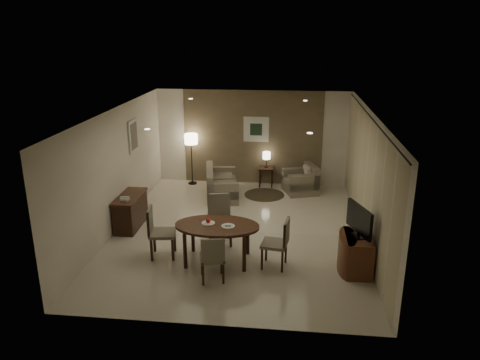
# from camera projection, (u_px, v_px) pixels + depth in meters

# --- Properties ---
(room_shell) EXTENTS (5.50, 7.00, 2.70)m
(room_shell) POSITION_uv_depth(u_px,v_px,m) (241.00, 169.00, 10.47)
(room_shell) COLOR beige
(room_shell) RESTS_ON ground
(taupe_accent) EXTENTS (3.96, 0.03, 2.70)m
(taupe_accent) POSITION_uv_depth(u_px,v_px,m) (253.00, 138.00, 13.38)
(taupe_accent) COLOR #766149
(taupe_accent) RESTS_ON wall_back
(curtain_wall) EXTENTS (0.08, 6.70, 2.58)m
(curtain_wall) POSITION_uv_depth(u_px,v_px,m) (366.00, 180.00, 9.82)
(curtain_wall) COLOR beige
(curtain_wall) RESTS_ON wall_right
(curtain_rod) EXTENTS (0.03, 6.80, 0.03)m
(curtain_rod) POSITION_uv_depth(u_px,v_px,m) (371.00, 117.00, 9.40)
(curtain_rod) COLOR black
(curtain_rod) RESTS_ON wall_right
(art_back_frame) EXTENTS (0.72, 0.03, 0.72)m
(art_back_frame) POSITION_uv_depth(u_px,v_px,m) (256.00, 129.00, 13.27)
(art_back_frame) COLOR silver
(art_back_frame) RESTS_ON wall_back
(art_back_canvas) EXTENTS (0.34, 0.01, 0.34)m
(art_back_canvas) POSITION_uv_depth(u_px,v_px,m) (256.00, 129.00, 13.25)
(art_back_canvas) COLOR #1C321E
(art_back_canvas) RESTS_ON wall_back
(art_left_frame) EXTENTS (0.03, 0.60, 0.80)m
(art_left_frame) POSITION_uv_depth(u_px,v_px,m) (133.00, 136.00, 11.35)
(art_left_frame) COLOR silver
(art_left_frame) RESTS_ON wall_left
(art_left_canvas) EXTENTS (0.01, 0.46, 0.64)m
(art_left_canvas) POSITION_uv_depth(u_px,v_px,m) (134.00, 136.00, 11.35)
(art_left_canvas) COLOR gray
(art_left_canvas) RESTS_ON wall_left
(downlight_nl) EXTENTS (0.10, 0.10, 0.01)m
(downlight_nl) POSITION_uv_depth(u_px,v_px,m) (147.00, 129.00, 8.12)
(downlight_nl) COLOR white
(downlight_nl) RESTS_ON ceiling
(downlight_nr) EXTENTS (0.10, 0.10, 0.01)m
(downlight_nr) POSITION_uv_depth(u_px,v_px,m) (310.00, 133.00, 7.83)
(downlight_nr) COLOR white
(downlight_nr) RESTS_ON ceiling
(downlight_fl) EXTENTS (0.10, 0.10, 0.01)m
(downlight_fl) POSITION_uv_depth(u_px,v_px,m) (191.00, 99.00, 11.52)
(downlight_fl) COLOR white
(downlight_fl) RESTS_ON ceiling
(downlight_fr) EXTENTS (0.10, 0.10, 0.01)m
(downlight_fr) POSITION_uv_depth(u_px,v_px,m) (305.00, 101.00, 11.22)
(downlight_fr) COLOR white
(downlight_fr) RESTS_ON ceiling
(console_desk) EXTENTS (0.48, 1.20, 0.75)m
(console_desk) POSITION_uv_depth(u_px,v_px,m) (131.00, 211.00, 10.65)
(console_desk) COLOR #4F3119
(console_desk) RESTS_ON floor
(telephone) EXTENTS (0.20, 0.14, 0.09)m
(telephone) POSITION_uv_depth(u_px,v_px,m) (125.00, 198.00, 10.24)
(telephone) COLOR white
(telephone) RESTS_ON console_desk
(tv_cabinet) EXTENTS (0.48, 0.90, 0.70)m
(tv_cabinet) POSITION_uv_depth(u_px,v_px,m) (357.00, 253.00, 8.74)
(tv_cabinet) COLOR brown
(tv_cabinet) RESTS_ON floor
(flat_tv) EXTENTS (0.36, 0.85, 0.60)m
(flat_tv) POSITION_uv_depth(u_px,v_px,m) (359.00, 220.00, 8.53)
(flat_tv) COLOR black
(flat_tv) RESTS_ON tv_cabinet
(dining_table) EXTENTS (1.63, 1.02, 0.76)m
(dining_table) POSITION_uv_depth(u_px,v_px,m) (217.00, 243.00, 9.08)
(dining_table) COLOR #4F3119
(dining_table) RESTS_ON floor
(chair_near) EXTENTS (0.53, 0.53, 0.90)m
(chair_near) POSITION_uv_depth(u_px,v_px,m) (212.00, 257.00, 8.38)
(chair_near) COLOR gray
(chair_near) RESTS_ON floor
(chair_far) EXTENTS (0.60, 0.60, 1.04)m
(chair_far) POSITION_uv_depth(u_px,v_px,m) (220.00, 221.00, 9.78)
(chair_far) COLOR gray
(chair_far) RESTS_ON floor
(chair_left) EXTENTS (0.57, 0.57, 1.03)m
(chair_left) POSITION_uv_depth(u_px,v_px,m) (163.00, 233.00, 9.23)
(chair_left) COLOR gray
(chair_left) RESTS_ON floor
(chair_right) EXTENTS (0.53, 0.53, 0.97)m
(chair_right) POSITION_uv_depth(u_px,v_px,m) (274.00, 243.00, 8.84)
(chair_right) COLOR gray
(chair_right) RESTS_ON floor
(plate_a) EXTENTS (0.26, 0.26, 0.02)m
(plate_a) POSITION_uv_depth(u_px,v_px,m) (208.00, 223.00, 9.02)
(plate_a) COLOR white
(plate_a) RESTS_ON dining_table
(plate_b) EXTENTS (0.26, 0.26, 0.02)m
(plate_b) POSITION_uv_depth(u_px,v_px,m) (228.00, 226.00, 8.88)
(plate_b) COLOR white
(plate_b) RESTS_ON dining_table
(fruit_apple) EXTENTS (0.09, 0.09, 0.09)m
(fruit_apple) POSITION_uv_depth(u_px,v_px,m) (208.00, 221.00, 9.00)
(fruit_apple) COLOR red
(fruit_apple) RESTS_ON plate_a
(napkin) EXTENTS (0.12, 0.08, 0.03)m
(napkin) POSITION_uv_depth(u_px,v_px,m) (228.00, 225.00, 8.88)
(napkin) COLOR white
(napkin) RESTS_ON plate_b
(round_rug) EXTENTS (1.09, 1.09, 0.01)m
(round_rug) POSITION_uv_depth(u_px,v_px,m) (264.00, 195.00, 12.78)
(round_rug) COLOR #453927
(round_rug) RESTS_ON floor
(sofa) EXTENTS (1.74, 1.09, 0.76)m
(sofa) POSITION_uv_depth(u_px,v_px,m) (222.00, 182.00, 12.61)
(sofa) COLOR gray
(sofa) RESTS_ON floor
(armchair) EXTENTS (1.04, 1.07, 0.77)m
(armchair) POSITION_uv_depth(u_px,v_px,m) (300.00, 179.00, 12.86)
(armchair) COLOR gray
(armchair) RESTS_ON floor
(side_table) EXTENTS (0.43, 0.43, 0.55)m
(side_table) POSITION_uv_depth(u_px,v_px,m) (266.00, 177.00, 13.43)
(side_table) COLOR #311B10
(side_table) RESTS_ON floor
(table_lamp) EXTENTS (0.22, 0.22, 0.50)m
(table_lamp) POSITION_uv_depth(u_px,v_px,m) (267.00, 159.00, 13.28)
(table_lamp) COLOR #FFEAC1
(table_lamp) RESTS_ON side_table
(floor_lamp) EXTENTS (0.37, 0.37, 1.48)m
(floor_lamp) POSITION_uv_depth(u_px,v_px,m) (192.00, 159.00, 13.47)
(floor_lamp) COLOR #FFE5B7
(floor_lamp) RESTS_ON floor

